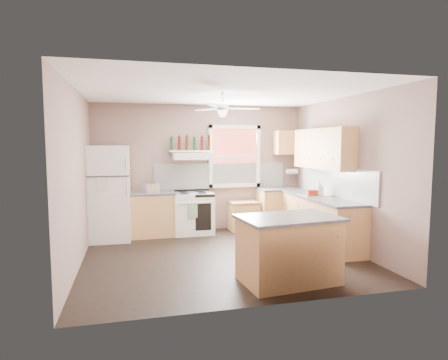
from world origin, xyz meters
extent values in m
plane|color=black|center=(0.00, 0.00, 0.00)|extent=(4.50, 4.50, 0.00)
plane|color=white|center=(0.00, 0.00, 2.70)|extent=(4.50, 4.50, 0.00)
cube|color=#7A6158|center=(0.00, 2.02, 1.35)|extent=(4.50, 0.05, 2.70)
cube|color=#7A6158|center=(2.27, 0.00, 1.35)|extent=(0.05, 4.00, 2.70)
cube|color=#7A6158|center=(-2.27, 0.00, 1.35)|extent=(0.05, 4.00, 2.70)
cube|color=white|center=(0.45, 1.99, 1.18)|extent=(2.90, 0.03, 0.55)
cube|color=white|center=(2.23, 0.30, 1.18)|extent=(0.03, 2.60, 0.55)
cube|color=brown|center=(0.75, 1.98, 1.60)|extent=(1.00, 0.02, 1.20)
cube|color=white|center=(0.75, 1.96, 1.60)|extent=(1.16, 0.07, 1.36)
cube|color=white|center=(-1.88, 1.57, 0.92)|extent=(0.79, 0.77, 1.84)
cube|color=tan|center=(-1.06, 1.70, 0.43)|extent=(0.90, 0.60, 0.86)
cube|color=#454547|center=(-1.06, 1.70, 0.88)|extent=(0.92, 0.62, 0.04)
cube|color=silver|center=(-1.07, 1.67, 0.99)|extent=(0.32, 0.25, 0.18)
cube|color=white|center=(-0.23, 1.70, 0.43)|extent=(0.83, 0.65, 0.86)
cube|color=white|center=(-0.23, 1.75, 1.62)|extent=(0.78, 0.50, 0.14)
cube|color=white|center=(-0.23, 1.87, 1.72)|extent=(0.90, 0.26, 0.03)
cube|color=tan|center=(0.90, 1.75, 0.31)|extent=(0.63, 0.43, 0.63)
cube|color=tan|center=(1.75, 1.70, 0.43)|extent=(1.00, 0.60, 0.86)
cube|color=tan|center=(1.95, 0.30, 0.43)|extent=(0.60, 2.20, 0.86)
cube|color=#454547|center=(1.75, 1.70, 0.88)|extent=(1.02, 0.62, 0.04)
cube|color=#454547|center=(1.94, 0.30, 0.88)|extent=(0.62, 2.22, 0.04)
cube|color=silver|center=(1.94, 0.50, 0.90)|extent=(0.55, 0.45, 0.03)
cylinder|color=silver|center=(2.10, 0.50, 0.97)|extent=(0.03, 0.03, 0.14)
cube|color=tan|center=(2.08, 0.50, 1.78)|extent=(0.33, 1.80, 0.76)
cube|color=tan|center=(1.95, 1.83, 1.90)|extent=(0.60, 0.33, 0.52)
cylinder|color=white|center=(2.07, 1.86, 1.25)|extent=(0.26, 0.12, 0.12)
cube|color=tan|center=(0.59, -1.34, 0.43)|extent=(1.32, 0.91, 0.86)
cube|color=#454547|center=(0.59, -1.34, 0.88)|extent=(1.40, 0.99, 0.04)
cylinder|color=white|center=(0.00, 0.00, 2.45)|extent=(0.20, 0.20, 0.08)
imported|color=silver|center=(2.02, 0.48, 1.03)|extent=(0.14, 0.14, 0.27)
cube|color=#A2230D|center=(1.89, 0.51, 0.95)|extent=(0.21, 0.17, 0.10)
cylinder|color=#143819|center=(-0.63, 1.87, 1.87)|extent=(0.06, 0.06, 0.27)
cylinder|color=#590F0F|center=(-0.47, 1.87, 1.88)|extent=(0.06, 0.06, 0.29)
cylinder|color=#3F230F|center=(-0.31, 1.87, 1.89)|extent=(0.06, 0.06, 0.31)
cylinder|color=#143819|center=(-0.15, 1.87, 1.87)|extent=(0.06, 0.06, 0.27)
cylinder|color=#590F0F|center=(0.01, 1.87, 1.88)|extent=(0.06, 0.06, 0.29)
cylinder|color=#3F230F|center=(0.17, 1.87, 1.89)|extent=(0.06, 0.06, 0.31)
camera|label=1|loc=(-1.44, -5.94, 1.87)|focal=30.00mm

